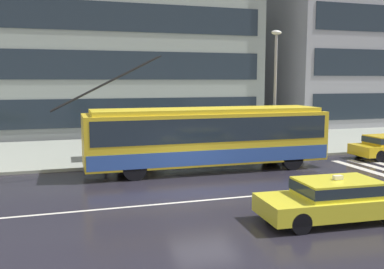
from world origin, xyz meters
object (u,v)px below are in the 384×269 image
at_px(taxi_oncoming_near, 334,198).
at_px(pedestrian_at_shelter, 223,121).
at_px(pedestrian_approaching_curb, 105,141).
at_px(pedestrian_waiting_by_pole, 146,126).
at_px(bus_shelter, 145,121).
at_px(trolleybus, 208,136).
at_px(street_lamp, 275,82).
at_px(pedestrian_walking_past, 136,142).

distance_m(taxi_oncoming_near, pedestrian_at_shelter, 12.43).
xyz_separation_m(pedestrian_approaching_curb, pedestrian_waiting_by_pole, (2.36, 1.10, 0.63)).
relative_size(pedestrian_at_shelter, pedestrian_approaching_curb, 1.25).
bearing_deg(bus_shelter, taxi_oncoming_near, -73.49).
xyz_separation_m(taxi_oncoming_near, pedestrian_at_shelter, (1.21, 12.32, 1.16)).
bearing_deg(pedestrian_approaching_curb, trolleybus, -34.37).
height_order(pedestrian_waiting_by_pole, street_lamp, street_lamp).
distance_m(bus_shelter, pedestrian_waiting_by_pole, 0.57).
bearing_deg(bus_shelter, pedestrian_waiting_by_pole, 73.86).
height_order(pedestrian_at_shelter, pedestrian_waiting_by_pole, pedestrian_at_shelter).
bearing_deg(pedestrian_at_shelter, pedestrian_walking_past, -163.96).
bearing_deg(pedestrian_waiting_by_pole, taxi_oncoming_near, -74.68).
relative_size(pedestrian_walking_past, pedestrian_waiting_by_pole, 0.80).
distance_m(pedestrian_approaching_curb, pedestrian_walking_past, 1.56).
xyz_separation_m(trolleybus, taxi_oncoming_near, (1.22, -8.04, -0.92)).
bearing_deg(pedestrian_walking_past, pedestrian_at_shelter, 16.04).
distance_m(pedestrian_at_shelter, pedestrian_approaching_curb, 7.06).
bearing_deg(pedestrian_waiting_by_pole, pedestrian_walking_past, -120.30).
relative_size(taxi_oncoming_near, pedestrian_approaching_curb, 2.70).
xyz_separation_m(taxi_oncoming_near, pedestrian_waiting_by_pole, (-3.35, 12.21, 1.06)).
xyz_separation_m(trolleybus, pedestrian_waiting_by_pole, (-2.13, 4.17, 0.14)).
distance_m(taxi_oncoming_near, pedestrian_walking_past, 11.56).
distance_m(taxi_oncoming_near, pedestrian_waiting_by_pole, 12.71).
distance_m(pedestrian_approaching_curb, pedestrian_waiting_by_pole, 2.68).
relative_size(bus_shelter, pedestrian_waiting_by_pole, 2.16).
xyz_separation_m(pedestrian_waiting_by_pole, street_lamp, (6.78, -1.95, 2.37)).
distance_m(taxi_oncoming_near, pedestrian_approaching_curb, 12.50).
distance_m(trolleybus, pedestrian_waiting_by_pole, 4.69).
relative_size(bus_shelter, pedestrian_walking_past, 2.71).
xyz_separation_m(bus_shelter, pedestrian_at_shelter, (4.69, 0.58, -0.20)).
xyz_separation_m(bus_shelter, pedestrian_walking_past, (-0.71, -0.98, -1.00)).
relative_size(pedestrian_walking_past, street_lamp, 0.23).
height_order(taxi_oncoming_near, pedestrian_walking_past, pedestrian_walking_past).
height_order(taxi_oncoming_near, pedestrian_waiting_by_pole, pedestrian_waiting_by_pole).
bearing_deg(pedestrian_walking_past, street_lamp, -3.79).
xyz_separation_m(pedestrian_at_shelter, pedestrian_waiting_by_pole, (-4.55, -0.11, -0.10)).
distance_m(pedestrian_at_shelter, street_lamp, 3.79).
height_order(trolleybus, pedestrian_at_shelter, trolleybus).
bearing_deg(pedestrian_walking_past, taxi_oncoming_near, -68.74).
xyz_separation_m(trolleybus, pedestrian_at_shelter, (2.43, 4.28, 0.24)).
relative_size(trolleybus, pedestrian_approaching_curb, 7.63).
bearing_deg(street_lamp, pedestrian_waiting_by_pole, 163.96).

